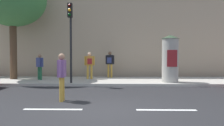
# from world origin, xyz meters

# --- Properties ---
(ground_plane) EXTENTS (80.00, 80.00, 0.00)m
(ground_plane) POSITION_xyz_m (0.00, 0.00, 0.00)
(ground_plane) COLOR #232326
(sidewalk_curb) EXTENTS (36.00, 4.00, 0.15)m
(sidewalk_curb) POSITION_xyz_m (0.00, 7.00, 0.07)
(sidewalk_curb) COLOR #B2ADA3
(sidewalk_curb) RESTS_ON ground_plane
(lane_markings) EXTENTS (25.80, 0.16, 0.01)m
(lane_markings) POSITION_xyz_m (-0.00, 0.00, 0.00)
(lane_markings) COLOR silver
(lane_markings) RESTS_ON ground_plane
(building_backdrop) EXTENTS (36.00, 5.00, 10.13)m
(building_backdrop) POSITION_xyz_m (0.00, 12.00, 5.06)
(building_backdrop) COLOR tan
(building_backdrop) RESTS_ON ground_plane
(traffic_light) EXTENTS (0.24, 0.45, 4.25)m
(traffic_light) POSITION_xyz_m (-2.27, 5.24, 3.01)
(traffic_light) COLOR black
(traffic_light) RESTS_ON sidewalk_curb
(poster_column) EXTENTS (0.99, 0.99, 2.63)m
(poster_column) POSITION_xyz_m (3.18, 5.86, 1.48)
(poster_column) COLOR #9E9B93
(poster_column) RESTS_ON sidewalk_curb
(pedestrian_in_red_top) EXTENTS (0.25, 0.61, 1.71)m
(pedestrian_in_red_top) POSITION_xyz_m (-1.75, 1.25, 1.01)
(pedestrian_in_red_top) COLOR #B78C33
(pedestrian_in_red_top) RESTS_ON ground_plane
(pedestrian_in_light_jacket) EXTENTS (0.50, 0.49, 1.57)m
(pedestrian_in_light_jacket) POSITION_xyz_m (-4.50, 6.83, 1.07)
(pedestrian_in_light_jacket) COLOR #1E5938
(pedestrian_in_light_jacket) RESTS_ON sidewalk_curb
(pedestrian_with_bag) EXTENTS (0.59, 0.44, 1.76)m
(pedestrian_with_bag) POSITION_xyz_m (-0.27, 8.36, 1.20)
(pedestrian_with_bag) COLOR #B78C33
(pedestrian_with_bag) RESTS_ON sidewalk_curb
(pedestrian_with_backpack) EXTENTS (0.66, 0.43, 1.68)m
(pedestrian_with_backpack) POSITION_xyz_m (-1.53, 7.44, 1.16)
(pedestrian_with_backpack) COLOR #B78C33
(pedestrian_with_backpack) RESTS_ON sidewalk_curb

